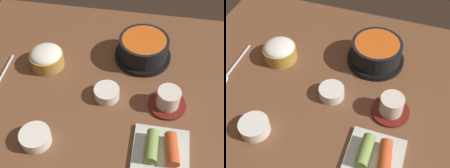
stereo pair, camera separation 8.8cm
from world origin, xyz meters
The scene contains 7 objects.
dining_table centered at (0.00, 0.00, 1.00)cm, with size 100.00×76.00×2.00cm, color brown.
stone_pot centered at (9.59, 13.78, 5.90)cm, with size 18.32×18.32×7.77cm.
rice_bowl centered at (-20.34, 5.35, 5.25)cm, with size 10.74×10.74×6.50cm.
tea_cup_with_saucer centered at (18.52, -4.83, 4.72)cm, with size 10.84×10.84×6.17cm.
banchan_cup_center centered at (0.84, -4.44, 3.74)cm, with size 7.50×7.50×3.23cm.
kimchi_plate centered at (17.70, -20.27, 3.49)cm, with size 14.33×14.33×4.23cm.
side_bowl_near centered at (-14.72, -22.29, 3.88)cm, with size 8.14×8.14×3.50cm.
Camera 1 is at (11.61, -58.72, 71.93)cm, focal length 48.24 mm.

